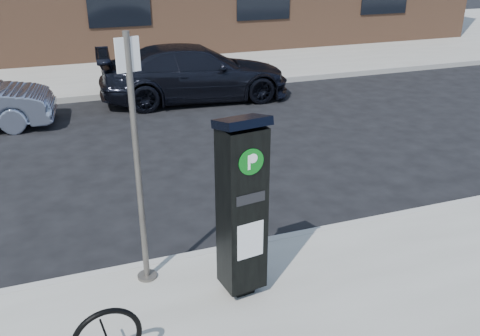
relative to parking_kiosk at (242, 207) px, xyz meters
name	(u,v)px	position (x,y,z in m)	size (l,w,h in m)	color
ground	(256,251)	(0.53, 0.90, -1.20)	(120.00, 120.00, 0.00)	black
sidewalk_far	(116,52)	(0.53, 14.90, -1.13)	(60.00, 12.00, 0.15)	gray
curb_near	(257,247)	(0.53, 0.88, -1.13)	(60.00, 0.12, 0.16)	#9E9B93
curb_far	(146,93)	(0.53, 8.92, -1.13)	(60.00, 0.12, 0.16)	#9E9B93
parking_kiosk	(242,207)	(0.00, 0.00, 0.00)	(0.52, 0.48, 2.06)	black
sign_pole	(138,168)	(-0.95, 0.60, 0.33)	(0.24, 0.22, 2.79)	#5D5552
car_dark	(195,73)	(1.69, 8.10, -0.51)	(1.96, 4.81, 1.40)	black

